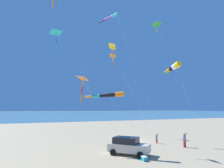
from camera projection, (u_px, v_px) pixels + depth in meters
ground_plane at (133, 141)px, 30.48m from camera, size 600.00×600.00×0.00m
ocean_water_strip at (44, 114)px, 180.95m from camera, size 240.00×600.00×0.01m
parked_car at (128, 146)px, 21.23m from camera, size 4.41×4.28×1.85m
cooler_box at (144, 159)px, 18.76m from camera, size 0.62×0.42×0.42m
person_adult_flyer at (185, 139)px, 25.36m from camera, size 0.46×0.58×1.82m
person_child_green_jacket at (157, 138)px, 28.15m from camera, size 0.46×0.38×1.38m
kite_windsock_black_fish_shape at (174, 67)px, 29.40m from camera, size 5.76×0.92×11.74m
kite_delta_red_high_left at (56, 33)px, 30.02m from camera, size 7.24×13.22×16.75m
kite_windsock_white_trailing at (111, 17)px, 33.99m from camera, size 13.49×2.45×20.92m
kite_windsock_rainbow_low_near at (109, 95)px, 22.22m from camera, size 5.47×4.64×6.78m
kite_delta_small_distant at (83, 78)px, 24.74m from camera, size 3.17×5.98×9.11m
kite_delta_teal_far_right at (113, 56)px, 39.08m from camera, size 12.51×2.60×15.64m
kite_delta_checkered_midright at (113, 47)px, 25.66m from camera, size 7.40×2.61×13.32m
kite_delta_blue_topmost at (157, 25)px, 34.15m from camera, size 8.86×2.17×19.66m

